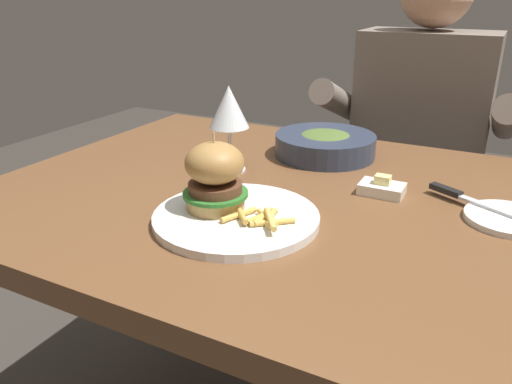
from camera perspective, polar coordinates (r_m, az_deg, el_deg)
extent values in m
cube|color=brown|center=(0.90, 6.24, -1.75)|extent=(1.18, 0.82, 0.04)
cylinder|color=brown|center=(1.58, -7.75, -5.78)|extent=(0.06, 0.06, 0.70)
cylinder|color=white|center=(0.80, -2.27, -2.94)|extent=(0.27, 0.27, 0.01)
cylinder|color=tan|center=(0.81, -4.62, -1.09)|extent=(0.09, 0.09, 0.02)
cylinder|color=#2D7028|center=(0.81, -4.65, -0.18)|extent=(0.11, 0.11, 0.01)
cylinder|color=brown|center=(0.80, -4.67, 0.55)|extent=(0.09, 0.09, 0.02)
ellipsoid|color=#A97A41|center=(0.79, -4.76, 3.33)|extent=(0.09, 0.09, 0.07)
cylinder|color=#CCB78C|center=(0.78, -4.82, 5.06)|extent=(0.00, 0.00, 0.05)
cylinder|color=#E0B251|center=(0.75, 2.22, -3.54)|extent=(0.06, 0.05, 0.01)
cylinder|color=#E0B251|center=(0.78, -2.00, -2.62)|extent=(0.03, 0.06, 0.01)
cylinder|color=#E0B251|center=(0.77, 0.83, -2.91)|extent=(0.01, 0.06, 0.01)
cylinder|color=gold|center=(0.77, 0.68, -2.79)|extent=(0.03, 0.06, 0.01)
cylinder|color=#EABC5B|center=(0.77, 1.29, -2.94)|extent=(0.05, 0.04, 0.01)
cylinder|color=#EABC5B|center=(0.74, 1.73, -3.15)|extent=(0.05, 0.06, 0.01)
cylinder|color=#E0B251|center=(0.76, 1.72, -2.95)|extent=(0.02, 0.06, 0.01)
cylinder|color=gold|center=(0.77, -1.75, -2.46)|extent=(0.05, 0.06, 0.01)
cylinder|color=silver|center=(1.02, -2.96, 2.60)|extent=(0.06, 0.06, 0.00)
cylinder|color=silver|center=(1.01, -3.01, 5.03)|extent=(0.01, 0.01, 0.09)
cone|color=silver|center=(0.99, -3.11, 9.72)|extent=(0.08, 0.08, 0.08)
cylinder|color=white|center=(0.89, 26.92, -2.75)|extent=(0.14, 0.14, 0.01)
cube|color=silver|center=(0.89, 27.00, -2.32)|extent=(0.16, 0.10, 0.00)
cube|color=black|center=(0.94, 20.88, 0.22)|extent=(0.06, 0.04, 0.01)
cube|color=white|center=(0.93, 14.18, 0.34)|extent=(0.08, 0.05, 0.02)
cube|color=#F4E58C|center=(0.92, 14.28, 1.38)|extent=(0.03, 0.02, 0.02)
cylinder|color=#2D384C|center=(1.12, 7.89, 5.32)|extent=(0.22, 0.22, 0.05)
ellipsoid|color=#4C662D|center=(1.11, 7.94, 6.23)|extent=(0.12, 0.12, 0.02)
cube|color=#282833|center=(1.71, 16.29, -8.72)|extent=(0.30, 0.22, 0.46)
cube|color=#72665B|center=(1.53, 18.26, 7.29)|extent=(0.36, 0.20, 0.52)
cylinder|color=#72665B|center=(1.49, 9.54, 10.09)|extent=(0.07, 0.34, 0.18)
cylinder|color=#72665B|center=(1.42, 26.74, 7.45)|extent=(0.07, 0.34, 0.18)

